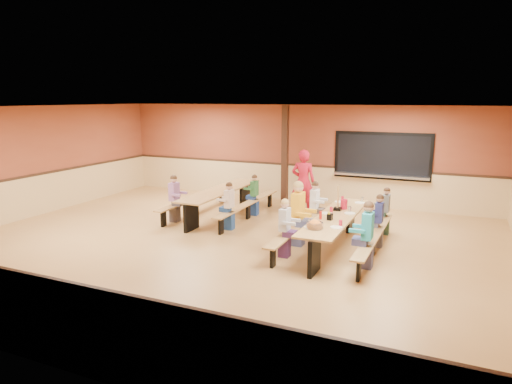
% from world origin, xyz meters
% --- Properties ---
extents(ground, '(12.00, 12.00, 0.00)m').
position_xyz_m(ground, '(0.00, 0.00, 0.00)').
color(ground, '#9C6D3B').
rests_on(ground, ground).
extents(room_envelope, '(12.04, 10.04, 3.02)m').
position_xyz_m(room_envelope, '(0.00, 0.00, 0.69)').
color(room_envelope, brown).
rests_on(room_envelope, ground).
extents(kitchen_pass_through, '(2.78, 0.28, 1.38)m').
position_xyz_m(kitchen_pass_through, '(2.60, 4.96, 1.49)').
color(kitchen_pass_through, black).
rests_on(kitchen_pass_through, ground).
extents(structural_post, '(0.18, 0.18, 3.00)m').
position_xyz_m(structural_post, '(-0.20, 4.40, 1.50)').
color(structural_post, black).
rests_on(structural_post, ground).
extents(cafeteria_table_main, '(1.91, 3.70, 0.74)m').
position_xyz_m(cafeteria_table_main, '(2.32, 0.73, 0.53)').
color(cafeteria_table_main, '#A57A41').
rests_on(cafeteria_table_main, ground).
extents(cafeteria_table_second, '(1.91, 3.70, 0.74)m').
position_xyz_m(cafeteria_table_second, '(-1.27, 2.25, 0.53)').
color(cafeteria_table_second, '#A57A41').
rests_on(cafeteria_table_second, ground).
extents(seated_child_white_left, '(0.36, 0.30, 1.20)m').
position_xyz_m(seated_child_white_left, '(1.49, -0.18, 0.60)').
color(seated_child_white_left, '#BCBCC2').
rests_on(seated_child_white_left, ground).
extents(seated_adult_yellow, '(0.47, 0.38, 1.42)m').
position_xyz_m(seated_adult_yellow, '(1.49, 0.65, 0.71)').
color(seated_adult_yellow, '#F4A91A').
rests_on(seated_adult_yellow, ground).
extents(seated_child_grey_left, '(0.37, 0.30, 1.20)m').
position_xyz_m(seated_child_grey_left, '(1.49, 1.93, 0.60)').
color(seated_child_grey_left, white).
rests_on(seated_child_grey_left, ground).
extents(seated_child_teal_right, '(0.41, 0.33, 1.29)m').
position_xyz_m(seated_child_teal_right, '(3.14, -0.12, 0.64)').
color(seated_child_teal_right, teal).
rests_on(seated_child_teal_right, ground).
extents(seated_child_navy_right, '(0.34, 0.28, 1.16)m').
position_xyz_m(seated_child_navy_right, '(3.14, 1.26, 0.58)').
color(seated_child_navy_right, navy).
rests_on(seated_child_navy_right, ground).
extents(seated_child_char_right, '(0.33, 0.27, 1.13)m').
position_xyz_m(seated_child_char_right, '(3.14, 2.28, 0.56)').
color(seated_child_char_right, '#575E63').
rests_on(seated_child_char_right, ground).
extents(seated_child_purple_sec, '(0.38, 0.31, 1.22)m').
position_xyz_m(seated_child_purple_sec, '(-2.10, 1.22, 0.61)').
color(seated_child_purple_sec, '#915F96').
rests_on(seated_child_purple_sec, ground).
extents(seated_child_green_sec, '(0.33, 0.27, 1.12)m').
position_xyz_m(seated_child_green_sec, '(-0.45, 2.67, 0.56)').
color(seated_child_green_sec, '#2B6333').
rests_on(seated_child_green_sec, ground).
extents(seated_child_tan_sec, '(0.35, 0.29, 1.17)m').
position_xyz_m(seated_child_tan_sec, '(-0.45, 1.15, 0.59)').
color(seated_child_tan_sec, beige).
rests_on(seated_child_tan_sec, ground).
extents(standing_woman, '(0.71, 0.51, 1.81)m').
position_xyz_m(standing_woman, '(0.72, 3.41, 0.91)').
color(standing_woman, '#B71429').
rests_on(standing_woman, ground).
extents(punch_pitcher, '(0.16, 0.16, 0.22)m').
position_xyz_m(punch_pitcher, '(2.34, 1.40, 0.85)').
color(punch_pitcher, red).
rests_on(punch_pitcher, cafeteria_table_main).
extents(chip_bowl, '(0.32, 0.32, 0.15)m').
position_xyz_m(chip_bowl, '(2.19, -0.39, 0.81)').
color(chip_bowl, orange).
rests_on(chip_bowl, cafeteria_table_main).
extents(napkin_dispenser, '(0.10, 0.14, 0.13)m').
position_xyz_m(napkin_dispenser, '(2.29, 0.36, 0.80)').
color(napkin_dispenser, black).
rests_on(napkin_dispenser, cafeteria_table_main).
extents(condiment_mustard, '(0.06, 0.06, 0.17)m').
position_xyz_m(condiment_mustard, '(2.27, 0.33, 0.82)').
color(condiment_mustard, yellow).
rests_on(condiment_mustard, cafeteria_table_main).
extents(condiment_ketchup, '(0.06, 0.06, 0.17)m').
position_xyz_m(condiment_ketchup, '(2.10, 0.31, 0.82)').
color(condiment_ketchup, '#B2140F').
rests_on(condiment_ketchup, cafeteria_table_main).
extents(table_paddle, '(0.16, 0.16, 0.56)m').
position_xyz_m(table_paddle, '(2.23, 1.22, 0.88)').
color(table_paddle, black).
rests_on(table_paddle, cafeteria_table_main).
extents(place_settings, '(0.65, 3.30, 0.11)m').
position_xyz_m(place_settings, '(2.32, 0.73, 0.80)').
color(place_settings, beige).
rests_on(place_settings, cafeteria_table_main).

